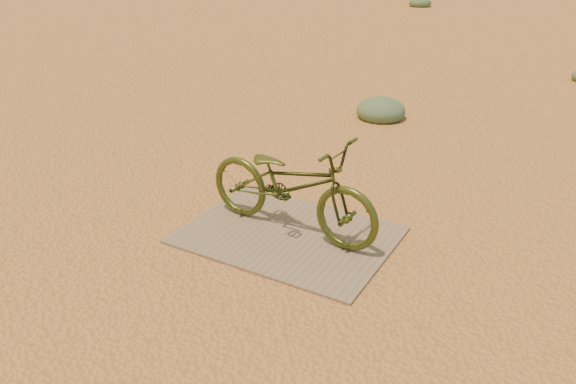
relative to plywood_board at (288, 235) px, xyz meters
The scene contains 5 objects.
ground 0.45m from the plywood_board, 35.96° to the right, with size 120.00×120.00×0.00m, color #B87A3B.
plywood_board is the anchor object (origin of this frame).
bicycle 0.43m from the plywood_board, 98.31° to the left, with size 0.55×1.57×0.83m, color #394417.
kale_a 3.40m from the plywood_board, 98.66° to the left, with size 0.65×0.65×0.36m, color #576E4A.
kale_c 15.42m from the plywood_board, 103.96° to the left, with size 0.71×0.71×0.39m, color #576E4A.
Camera 1 is at (1.64, -3.21, 2.29)m, focal length 35.00 mm.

